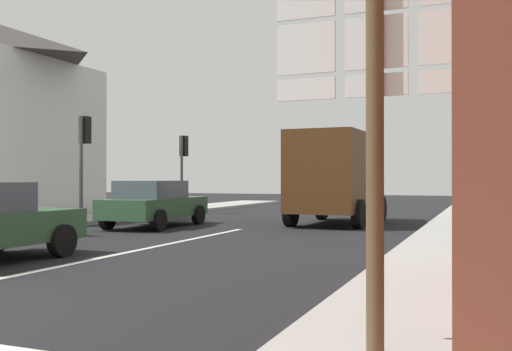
% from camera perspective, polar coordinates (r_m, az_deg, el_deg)
% --- Properties ---
extents(ground_plane, '(80.00, 80.00, 0.00)m').
position_cam_1_polar(ground_plane, '(15.66, -4.51, -5.94)').
color(ground_plane, black).
extents(sidewalk_right, '(2.46, 44.00, 0.14)m').
position_cam_1_polar(sidewalk_right, '(12.06, 19.42, -7.27)').
color(sidewalk_right, '#9E9B96').
rests_on(sidewalk_right, ground).
extents(lane_centre_stripe, '(0.16, 12.00, 0.01)m').
position_cam_1_polar(lane_centre_stripe, '(12.22, -12.94, -7.49)').
color(lane_centre_stripe, silver).
rests_on(lane_centre_stripe, ground).
extents(sedan_far, '(2.11, 4.27, 1.47)m').
position_cam_1_polar(sedan_far, '(18.59, -10.02, -2.69)').
color(sedan_far, '#2D5133').
rests_on(sedan_far, ground).
extents(delivery_truck, '(2.60, 5.06, 3.05)m').
position_cam_1_polar(delivery_truck, '(19.59, 7.96, 0.03)').
color(delivery_truck, '#4C2D14').
rests_on(delivery_truck, ground).
extents(route_sign_post, '(1.66, 0.14, 3.20)m').
position_cam_1_polar(route_sign_post, '(4.67, 11.71, 5.43)').
color(route_sign_post, brown).
rests_on(route_sign_post, ground).
extents(traffic_light_near_left, '(0.30, 0.49, 3.60)m').
position_cam_1_polar(traffic_light_near_left, '(19.95, -16.62, 2.95)').
color(traffic_light_near_left, '#47474C').
rests_on(traffic_light_near_left, ground).
extents(traffic_light_far_left, '(0.30, 0.49, 3.42)m').
position_cam_1_polar(traffic_light_far_left, '(25.54, -7.19, 1.93)').
color(traffic_light_far_left, '#47474C').
rests_on(traffic_light_far_left, ground).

